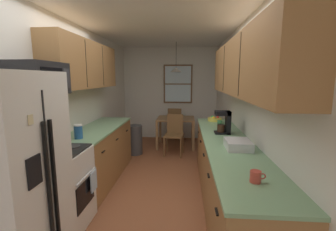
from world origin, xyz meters
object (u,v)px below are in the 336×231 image
at_px(microwave_over_range, 39,79).
at_px(dish_rack, 238,144).
at_px(refrigerator, 10,182).
at_px(dining_table, 176,123).
at_px(coffee_maker, 225,122).
at_px(dining_chair_near, 174,132).
at_px(fruit_bowl, 215,119).
at_px(storage_canister, 78,132).
at_px(mug_spare, 256,177).
at_px(dining_chair_far, 175,122).
at_px(mug_by_coffeemaker, 220,123).
at_px(stove_range, 58,188).
at_px(trash_bin, 135,140).

height_order(microwave_over_range, dish_rack, microwave_over_range).
relative_size(refrigerator, dining_table, 1.93).
relative_size(dining_table, coffee_maker, 2.74).
bearing_deg(dining_chair_near, fruit_bowl, -39.49).
distance_m(storage_canister, mug_spare, 2.32).
distance_m(refrigerator, dining_chair_far, 4.73).
height_order(dining_table, dining_chair_near, dining_chair_near).
height_order(refrigerator, storage_canister, refrigerator).
distance_m(storage_canister, coffee_maker, 2.06).
xyz_separation_m(dining_chair_near, mug_by_coffeemaker, (0.83, -1.08, 0.44)).
bearing_deg(mug_by_coffeemaker, fruit_bowl, 94.51).
height_order(microwave_over_range, coffee_maker, microwave_over_range).
bearing_deg(stove_range, microwave_over_range, 179.97).
distance_m(dining_table, mug_spare, 3.96).
bearing_deg(stove_range, fruit_bowl, 45.50).
height_order(storage_canister, mug_by_coffeemaker, storage_canister).
height_order(microwave_over_range, dining_chair_far, microwave_over_range).
bearing_deg(microwave_over_range, coffee_maker, 25.70).
bearing_deg(dining_chair_far, refrigerator, -103.75).
bearing_deg(fruit_bowl, trash_bin, 160.29).
xyz_separation_m(stove_range, fruit_bowl, (1.99, 2.03, 0.47)).
height_order(microwave_over_range, mug_by_coffeemaker, microwave_over_range).
height_order(mug_by_coffeemaker, dish_rack, dish_rack).
bearing_deg(refrigerator, mug_by_coffeemaker, 49.30).
xyz_separation_m(trash_bin, mug_spare, (1.70, -3.23, 0.62)).
height_order(refrigerator, mug_spare, refrigerator).
bearing_deg(dining_chair_far, coffee_maker, -73.21).
bearing_deg(mug_by_coffeemaker, dining_table, 116.33).
height_order(microwave_over_range, dining_chair_near, microwave_over_range).
xyz_separation_m(dining_table, storage_canister, (-1.20, -2.69, 0.39)).
xyz_separation_m(refrigerator, storage_canister, (-0.04, 1.29, 0.11)).
distance_m(storage_canister, dish_rack, 2.07).
bearing_deg(refrigerator, stove_range, 92.56).
height_order(dining_chair_near, storage_canister, storage_canister).
bearing_deg(storage_canister, fruit_bowl, 35.88).
bearing_deg(microwave_over_range, dish_rack, 7.43).
xyz_separation_m(storage_canister, coffee_maker, (2.01, 0.44, 0.08)).
relative_size(storage_canister, mug_by_coffeemaker, 1.67).
distance_m(dining_table, dining_chair_far, 0.60).
height_order(storage_canister, coffee_maker, coffee_maker).
distance_m(refrigerator, microwave_over_range, 1.10).
distance_m(dining_table, trash_bin, 1.14).
xyz_separation_m(microwave_over_range, coffee_maker, (2.12, 1.02, -0.63)).
bearing_deg(storage_canister, coffee_maker, 12.31).
xyz_separation_m(dining_chair_near, coffee_maker, (0.82, -1.66, 0.57)).
distance_m(refrigerator, dining_table, 4.16).
height_order(dining_table, storage_canister, storage_canister).
xyz_separation_m(trash_bin, mug_by_coffeemaker, (1.73, -1.03, 0.62)).
distance_m(trash_bin, storage_canister, 2.18).
distance_m(dining_table, coffee_maker, 2.44).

